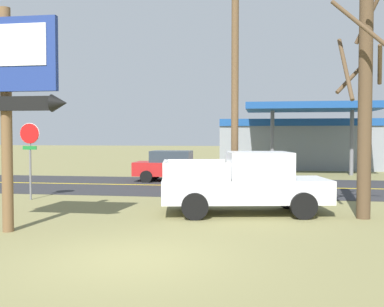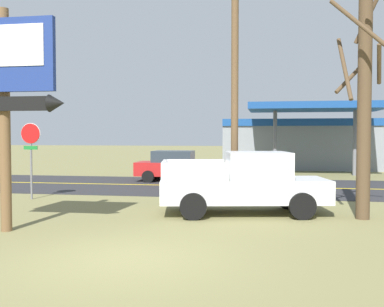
% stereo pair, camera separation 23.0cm
% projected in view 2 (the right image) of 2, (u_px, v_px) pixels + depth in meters
% --- Properties ---
extents(ground_plane, '(180.00, 180.00, 0.00)m').
position_uv_depth(ground_plane, '(127.00, 259.00, 9.20)').
color(ground_plane, olive).
extents(road_asphalt, '(140.00, 8.00, 0.02)m').
position_uv_depth(road_asphalt, '(209.00, 186.00, 22.01)').
color(road_asphalt, '#2B2B2D').
rests_on(road_asphalt, ground).
extents(road_centre_line, '(126.00, 0.20, 0.01)m').
position_uv_depth(road_centre_line, '(209.00, 186.00, 22.01)').
color(road_centre_line, gold).
rests_on(road_centre_line, road_asphalt).
extents(motel_sign, '(3.21, 0.54, 5.73)m').
position_uv_depth(motel_sign, '(4.00, 79.00, 11.55)').
color(motel_sign, brown).
rests_on(motel_sign, ground).
extents(stop_sign, '(0.80, 0.08, 2.95)m').
position_uv_depth(stop_sign, '(31.00, 147.00, 17.53)').
color(stop_sign, slate).
rests_on(stop_sign, ground).
extents(utility_pole, '(1.99, 0.26, 9.22)m').
position_uv_depth(utility_pole, '(235.00, 67.00, 16.26)').
color(utility_pole, brown).
rests_on(utility_pole, ground).
extents(bare_tree, '(2.36, 2.12, 7.37)m').
position_uv_depth(bare_tree, '(364.00, 88.00, 13.36)').
color(bare_tree, brown).
rests_on(bare_tree, ground).
extents(gas_station, '(12.00, 11.50, 4.40)m').
position_uv_depth(gas_station, '(307.00, 142.00, 33.72)').
color(gas_station, gray).
rests_on(gas_station, ground).
extents(pickup_white_parked_on_lawn, '(5.47, 2.94, 1.96)m').
position_uv_depth(pickup_white_parked_on_lawn, '(246.00, 184.00, 14.37)').
color(pickup_white_parked_on_lawn, silver).
rests_on(pickup_white_parked_on_lawn, ground).
extents(car_red_near_lane, '(4.20, 2.00, 1.64)m').
position_uv_depth(car_red_near_lane, '(175.00, 166.00, 24.29)').
color(car_red_near_lane, red).
rests_on(car_red_near_lane, ground).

